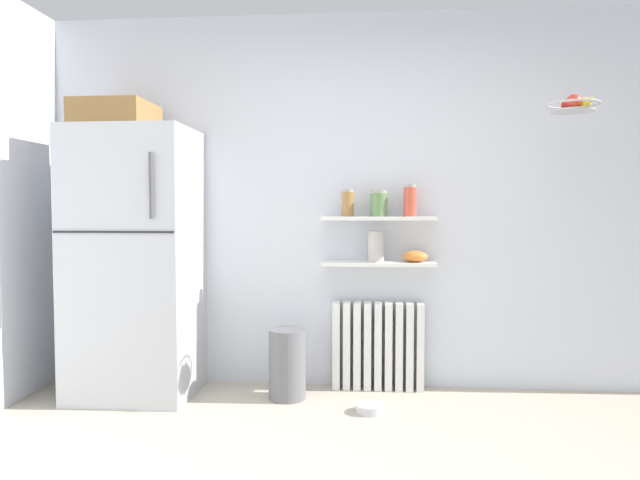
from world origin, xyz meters
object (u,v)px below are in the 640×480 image
storage_jar_2 (410,201)px  pet_food_bowl (370,408)px  storage_jar_0 (348,203)px  shelf_bowl (415,256)px  vase (376,247)px  trash_bin (287,364)px  hanging_fruit_basket (575,105)px  storage_jar_1 (379,204)px  refrigerator (135,257)px  radiator (378,346)px

storage_jar_2 → pet_food_bowl: bearing=-120.1°
storage_jar_0 → shelf_bowl: 0.58m
vase → trash_bin: vase is taller
trash_bin → hanging_fruit_basket: hanging_fruit_basket is taller
storage_jar_1 → hanging_fruit_basket: (1.16, -0.34, 0.59)m
storage_jar_0 → storage_jar_1: storage_jar_0 is taller
storage_jar_2 → shelf_bowl: bearing=0.0°
refrigerator → vase: 1.62m
radiator → storage_jar_2: (0.21, -0.03, 1.00)m
refrigerator → storage_jar_0: (1.41, 0.22, 0.36)m
shelf_bowl → trash_bin: size_ratio=0.37×
storage_jar_1 → storage_jar_2: size_ratio=0.82×
storage_jar_2 → vase: bearing=180.0°
pet_food_bowl → hanging_fruit_basket: (1.21, 0.11, 1.84)m
refrigerator → storage_jar_2: refrigerator is taller
vase → pet_food_bowl: bearing=-94.4°
storage_jar_0 → storage_jar_2: (0.42, -0.00, 0.02)m
radiator → vase: 0.69m
vase → radiator: bearing=60.3°
storage_jar_1 → shelf_bowl: (0.25, -0.00, -0.36)m
storage_jar_0 → storage_jar_1: bearing=0.0°
trash_bin → pet_food_bowl: size_ratio=2.54×
refrigerator → storage_jar_2: (1.83, 0.22, 0.38)m
storage_jar_0 → pet_food_bowl: storage_jar_0 is taller
refrigerator → storage_jar_1: (1.62, 0.22, 0.36)m
storage_jar_1 → storage_jar_2: storage_jar_2 is taller
storage_jar_2 → pet_food_bowl: size_ratio=1.19×
storage_jar_0 → trash_bin: bearing=-149.4°
pet_food_bowl → storage_jar_0: bearing=109.3°
storage_jar_1 → shelf_bowl: bearing=-0.0°
storage_jar_1 → trash_bin: bearing=-159.0°
storage_jar_0 → hanging_fruit_basket: (1.37, -0.34, 0.58)m
vase → storage_jar_2: bearing=0.0°
storage_jar_1 → pet_food_bowl: storage_jar_1 is taller
radiator → pet_food_bowl: 0.56m
storage_jar_2 → hanging_fruit_basket: (0.95, -0.34, 0.57)m
storage_jar_0 → vase: (0.19, -0.00, -0.30)m
storage_jar_1 → shelf_bowl: size_ratio=1.04×
refrigerator → storage_jar_1: size_ratio=11.06×
vase → pet_food_bowl: vase is taller
trash_bin → hanging_fruit_basket: size_ratio=1.49×
shelf_bowl → refrigerator: bearing=-173.2°
storage_jar_0 → trash_bin: size_ratio=0.40×
radiator → hanging_fruit_basket: size_ratio=2.02×
radiator → storage_jar_2: 1.02m
refrigerator → trash_bin: bearing=-0.4°
trash_bin → storage_jar_0: bearing=30.6°
refrigerator → radiator: bearing=8.8°
refrigerator → storage_jar_1: refrigerator is taller
storage_jar_1 → vase: size_ratio=0.85×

